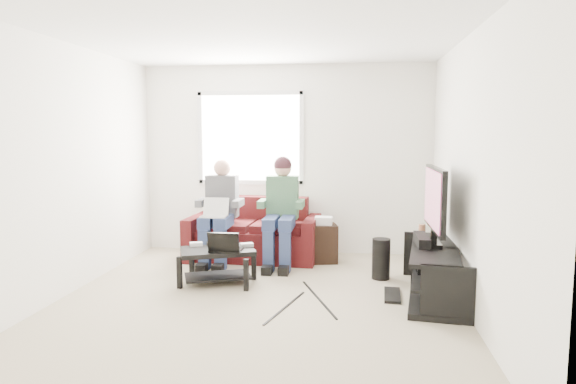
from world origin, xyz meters
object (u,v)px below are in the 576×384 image
at_px(tv, 435,201).
at_px(end_table, 323,242).
at_px(sofa, 254,236).
at_px(coffee_table, 218,258).
at_px(tv_stand, 434,274).
at_px(subwoofer, 381,259).

distance_m(tv, end_table, 1.83).
xyz_separation_m(sofa, coffee_table, (-0.18, -1.23, -0.01)).
height_order(tv_stand, end_table, end_table).
bearing_deg(subwoofer, tv_stand, -48.72).
relative_size(sofa, subwoofer, 3.73).
xyz_separation_m(coffee_table, tv, (2.32, -0.05, 0.69)).
relative_size(tv_stand, tv, 1.47).
bearing_deg(tv, end_table, 135.76).
height_order(tv_stand, tv, tv).
height_order(coffee_table, end_table, end_table).
height_order(sofa, tv_stand, sofa).
xyz_separation_m(tv_stand, subwoofer, (-0.51, 0.58, 0.00)).
bearing_deg(tv, tv_stand, -88.53).
bearing_deg(coffee_table, tv, -1.17).
distance_m(coffee_table, end_table, 1.58).
bearing_deg(tv_stand, coffee_table, 176.37).
bearing_deg(tv, sofa, 149.17).
relative_size(sofa, tv, 1.59).
height_order(coffee_table, tv_stand, tv_stand).
distance_m(sofa, end_table, 0.94).
bearing_deg(subwoofer, tv, -43.43).
distance_m(coffee_table, subwoofer, 1.86).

